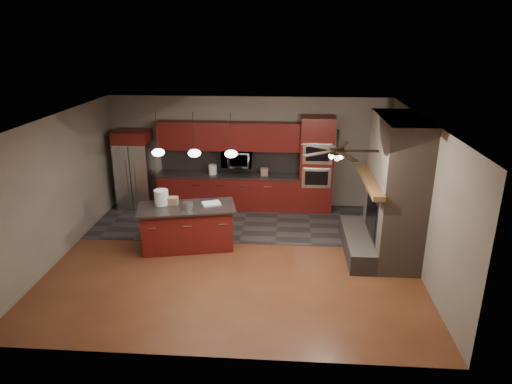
# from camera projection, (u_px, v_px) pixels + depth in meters

# --- Properties ---
(ground) EXTENTS (7.00, 7.00, 0.00)m
(ground) POSITION_uv_depth(u_px,v_px,m) (236.00, 257.00, 9.20)
(ground) COLOR brown
(ground) RESTS_ON ground
(ceiling) EXTENTS (7.00, 6.00, 0.02)m
(ceiling) POSITION_uv_depth(u_px,v_px,m) (234.00, 119.00, 8.26)
(ceiling) COLOR white
(ceiling) RESTS_ON back_wall
(back_wall) EXTENTS (7.00, 0.02, 2.80)m
(back_wall) POSITION_uv_depth(u_px,v_px,m) (248.00, 152.00, 11.55)
(back_wall) COLOR gray
(back_wall) RESTS_ON ground
(right_wall) EXTENTS (0.02, 6.00, 2.80)m
(right_wall) POSITION_uv_depth(u_px,v_px,m) (421.00, 196.00, 8.49)
(right_wall) COLOR gray
(right_wall) RESTS_ON ground
(left_wall) EXTENTS (0.02, 6.00, 2.80)m
(left_wall) POSITION_uv_depth(u_px,v_px,m) (58.00, 187.00, 8.96)
(left_wall) COLOR gray
(left_wall) RESTS_ON ground
(slate_tile_patch) EXTENTS (7.00, 2.40, 0.01)m
(slate_tile_patch) POSITION_uv_depth(u_px,v_px,m) (244.00, 222.00, 10.89)
(slate_tile_patch) COLOR #332F2E
(slate_tile_patch) RESTS_ON ground
(fireplace_column) EXTENTS (1.30, 2.10, 2.80)m
(fireplace_column) POSITION_uv_depth(u_px,v_px,m) (391.00, 193.00, 8.93)
(fireplace_column) COLOR #6E5A4E
(fireplace_column) RESTS_ON ground
(back_cabinetry) EXTENTS (3.59, 0.64, 2.20)m
(back_cabinetry) POSITION_uv_depth(u_px,v_px,m) (229.00, 174.00, 11.51)
(back_cabinetry) COLOR maroon
(back_cabinetry) RESTS_ON ground
(oven_tower) EXTENTS (0.80, 0.63, 2.38)m
(oven_tower) POSITION_uv_depth(u_px,v_px,m) (316.00, 165.00, 11.21)
(oven_tower) COLOR maroon
(oven_tower) RESTS_ON ground
(microwave) EXTENTS (0.73, 0.41, 0.50)m
(microwave) POSITION_uv_depth(u_px,v_px,m) (237.00, 158.00, 11.36)
(microwave) COLOR silver
(microwave) RESTS_ON back_cabinetry
(refrigerator) EXTENTS (0.85, 0.75, 2.00)m
(refrigerator) POSITION_uv_depth(u_px,v_px,m) (135.00, 169.00, 11.51)
(refrigerator) COLOR silver
(refrigerator) RESTS_ON ground
(kitchen_island) EXTENTS (2.11, 1.30, 0.92)m
(kitchen_island) POSITION_uv_depth(u_px,v_px,m) (188.00, 227.00, 9.45)
(kitchen_island) COLOR maroon
(kitchen_island) RESTS_ON ground
(white_bucket) EXTENTS (0.39, 0.39, 0.31)m
(white_bucket) POSITION_uv_depth(u_px,v_px,m) (161.00, 197.00, 9.36)
(white_bucket) COLOR silver
(white_bucket) RESTS_ON kitchen_island
(paint_can) EXTENTS (0.25, 0.25, 0.14)m
(paint_can) POSITION_uv_depth(u_px,v_px,m) (188.00, 206.00, 9.16)
(paint_can) COLOR #B9B9BF
(paint_can) RESTS_ON kitchen_island
(paint_tray) EXTENTS (0.44, 0.38, 0.04)m
(paint_tray) POSITION_uv_depth(u_px,v_px,m) (211.00, 203.00, 9.42)
(paint_tray) COLOR white
(paint_tray) RESTS_ON kitchen_island
(cardboard_box) EXTENTS (0.25, 0.18, 0.15)m
(cardboard_box) POSITION_uv_depth(u_px,v_px,m) (172.00, 201.00, 9.41)
(cardboard_box) COLOR olive
(cardboard_box) RESTS_ON kitchen_island
(counter_bucket) EXTENTS (0.24, 0.24, 0.24)m
(counter_bucket) POSITION_uv_depth(u_px,v_px,m) (213.00, 169.00, 11.45)
(counter_bucket) COLOR silver
(counter_bucket) RESTS_ON back_cabinetry
(counter_box) EXTENTS (0.19, 0.15, 0.20)m
(counter_box) POSITION_uv_depth(u_px,v_px,m) (264.00, 172.00, 11.32)
(counter_box) COLOR #936B4C
(counter_box) RESTS_ON back_cabinetry
(pendant_left) EXTENTS (0.26, 0.26, 0.92)m
(pendant_left) POSITION_uv_depth(u_px,v_px,m) (158.00, 152.00, 9.31)
(pendant_left) COLOR black
(pendant_left) RESTS_ON ceiling
(pendant_center) EXTENTS (0.26, 0.26, 0.92)m
(pendant_center) POSITION_uv_depth(u_px,v_px,m) (194.00, 153.00, 9.26)
(pendant_center) COLOR black
(pendant_center) RESTS_ON ceiling
(pendant_right) EXTENTS (0.26, 0.26, 0.92)m
(pendant_right) POSITION_uv_depth(u_px,v_px,m) (231.00, 154.00, 9.21)
(pendant_right) COLOR black
(pendant_right) RESTS_ON ceiling
(ceiling_fan) EXTENTS (1.27, 1.33, 0.41)m
(ceiling_fan) POSITION_uv_depth(u_px,v_px,m) (337.00, 150.00, 7.50)
(ceiling_fan) COLOR black
(ceiling_fan) RESTS_ON ceiling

